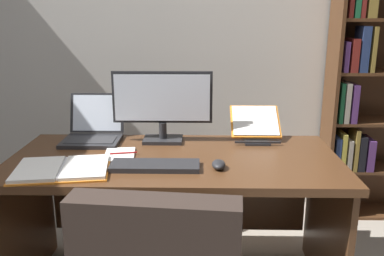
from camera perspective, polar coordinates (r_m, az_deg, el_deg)
wall_back at (r=3.14m, az=0.61°, el=12.34°), size 4.64×0.12×2.58m
desk at (r=2.28m, az=-2.23°, el=-8.05°), size 1.67×0.79×0.75m
monitor at (r=2.35m, az=-4.06°, el=3.07°), size 0.56×0.16×0.40m
laptop at (r=2.46m, az=-13.30°, el=-0.44°), size 0.32×0.33×0.25m
keyboard at (r=1.98m, az=-5.07°, el=-5.15°), size 0.42×0.15×0.02m
computer_mouse at (r=1.97m, az=3.66°, el=-5.00°), size 0.06×0.10×0.04m
reading_stand_with_book at (r=2.44m, az=8.64°, el=0.47°), size 0.28×0.27×0.17m
open_binder at (r=2.03m, az=-17.33°, el=-5.35°), size 0.47×0.38×0.02m
notepad at (r=2.18m, az=-9.85°, el=-3.60°), size 0.17×0.22×0.01m
pen at (r=2.18m, az=-9.34°, el=-3.38°), size 0.14×0.03×0.01m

